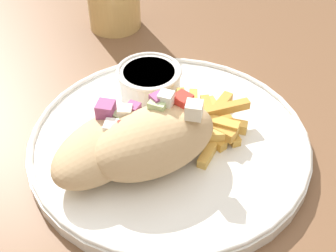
{
  "coord_description": "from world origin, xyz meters",
  "views": [
    {
      "loc": [
        -0.23,
        -0.32,
        1.14
      ],
      "look_at": [
        -0.0,
        -0.03,
        0.81
      ],
      "focal_mm": 50.0,
      "sensor_mm": 36.0,
      "label": 1
    }
  ],
  "objects_px": {
    "plate": "(168,142)",
    "pita_sandwich_far": "(106,145)",
    "sauce_ramekin": "(149,80)",
    "fries_pile": "(203,123)",
    "pita_sandwich_near": "(154,140)"
  },
  "relations": [
    {
      "from": "plate",
      "to": "pita_sandwich_far",
      "type": "relative_size",
      "value": 2.2
    },
    {
      "from": "plate",
      "to": "sauce_ramekin",
      "type": "xyz_separation_m",
      "value": [
        0.03,
        0.08,
        0.02
      ]
    },
    {
      "from": "sauce_ramekin",
      "to": "pita_sandwich_far",
      "type": "bearing_deg",
      "value": -146.11
    },
    {
      "from": "fries_pile",
      "to": "sauce_ramekin",
      "type": "distance_m",
      "value": 0.09
    },
    {
      "from": "pita_sandwich_far",
      "to": "fries_pile",
      "type": "distance_m",
      "value": 0.11
    },
    {
      "from": "plate",
      "to": "fries_pile",
      "type": "relative_size",
      "value": 2.45
    },
    {
      "from": "plate",
      "to": "pita_sandwich_near",
      "type": "xyz_separation_m",
      "value": [
        -0.03,
        -0.02,
        0.04
      ]
    },
    {
      "from": "pita_sandwich_near",
      "to": "sauce_ramekin",
      "type": "bearing_deg",
      "value": 63.32
    },
    {
      "from": "plate",
      "to": "pita_sandwich_near",
      "type": "relative_size",
      "value": 2.17
    },
    {
      "from": "pita_sandwich_near",
      "to": "fries_pile",
      "type": "distance_m",
      "value": 0.07
    },
    {
      "from": "sauce_ramekin",
      "to": "plate",
      "type": "bearing_deg",
      "value": -112.69
    },
    {
      "from": "plate",
      "to": "pita_sandwich_near",
      "type": "height_order",
      "value": "pita_sandwich_near"
    },
    {
      "from": "pita_sandwich_far",
      "to": "sauce_ramekin",
      "type": "bearing_deg",
      "value": 22.15
    },
    {
      "from": "plate",
      "to": "pita_sandwich_far",
      "type": "distance_m",
      "value": 0.08
    },
    {
      "from": "pita_sandwich_near",
      "to": "pita_sandwich_far",
      "type": "xyz_separation_m",
      "value": [
        -0.04,
        0.03,
        -0.01
      ]
    }
  ]
}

